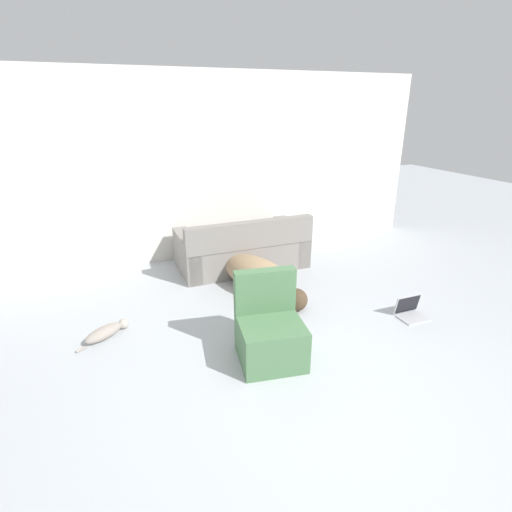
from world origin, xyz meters
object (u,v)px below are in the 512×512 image
couch (242,250)px  cat (106,332)px  laptop_open (410,310)px  side_chair (270,332)px  dog (260,276)px

couch → cat: bearing=32.8°
laptop_open → side_chair: (-1.78, -0.09, 0.20)m
couch → dog: couch is taller
cat → dog: bearing=-20.7°
cat → laptop_open: (3.17, -0.88, 0.01)m
couch → laptop_open: bearing=121.4°
dog → laptop_open: bearing=29.9°
dog → laptop_open: (1.30, -1.25, -0.13)m
laptop_open → dog: bearing=137.8°
dog → side_chair: size_ratio=2.11×
laptop_open → couch: bearing=121.8°
couch → laptop_open: couch is taller
couch → dog: (-0.09, -0.84, -0.06)m
dog → cat: bearing=-95.2°
cat → side_chair: side_chair is taller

